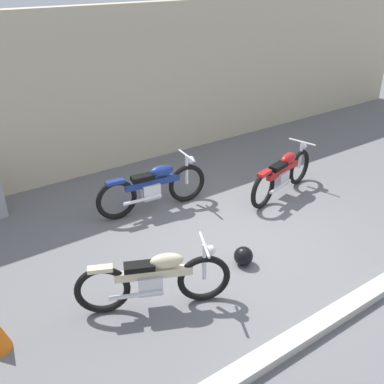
# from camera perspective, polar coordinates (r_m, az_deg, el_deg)

# --- Properties ---
(ground_plane) EXTENTS (40.00, 40.00, 0.00)m
(ground_plane) POSITION_cam_1_polar(r_m,az_deg,el_deg) (7.03, 6.23, -6.57)
(ground_plane) COLOR slate
(building_wall) EXTENTS (18.00, 0.30, 3.21)m
(building_wall) POSITION_cam_1_polar(r_m,az_deg,el_deg) (9.38, -9.28, 12.84)
(building_wall) COLOR beige
(building_wall) RESTS_ON ground_plane
(curb_strip) EXTENTS (18.00, 0.24, 0.12)m
(curb_strip) POSITION_cam_1_polar(r_m,az_deg,el_deg) (6.01, 18.59, -14.19)
(curb_strip) COLOR #B7B2A8
(curb_strip) RESTS_ON ground_plane
(helmet) EXTENTS (0.28, 0.28, 0.28)m
(helmet) POSITION_cam_1_polar(r_m,az_deg,el_deg) (6.52, 6.58, -8.13)
(helmet) COLOR black
(helmet) RESTS_ON ground_plane
(motorcycle_red) EXTENTS (1.94, 0.71, 0.89)m
(motorcycle_red) POSITION_cam_1_polar(r_m,az_deg,el_deg) (8.39, 11.54, 2.30)
(motorcycle_red) COLOR black
(motorcycle_red) RESTS_ON ground_plane
(motorcycle_blue) EXTENTS (2.04, 0.57, 0.92)m
(motorcycle_blue) POSITION_cam_1_polar(r_m,az_deg,el_deg) (7.74, -4.90, 0.66)
(motorcycle_blue) COLOR black
(motorcycle_blue) RESTS_ON ground_plane
(motorcycle_cream) EXTENTS (1.80, 0.97, 0.87)m
(motorcycle_cream) POSITION_cam_1_polar(r_m,az_deg,el_deg) (5.63, -4.72, -11.02)
(motorcycle_cream) COLOR black
(motorcycle_cream) RESTS_ON ground_plane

